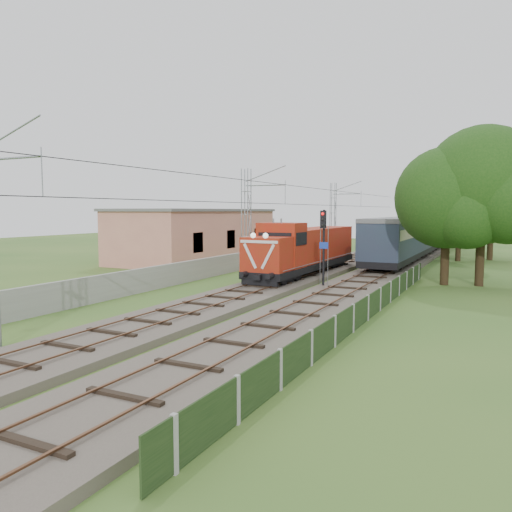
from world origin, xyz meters
The scene contains 14 objects.
ground centered at (0.00, 0.00, 0.00)m, with size 140.00×140.00×0.00m, color #325B22.
track_main centered at (0.00, 7.00, 0.18)m, with size 4.20×70.00×0.45m.
track_side centered at (5.00, 20.00, 0.18)m, with size 4.20×80.00×0.45m.
catenary centered at (-2.95, 12.00, 4.05)m, with size 3.31×70.00×8.00m.
boundary_wall centered at (-6.50, 12.00, 0.75)m, with size 0.25×40.00×1.50m, color #9E9E99.
station_building centered at (-15.00, 24.00, 2.63)m, with size 8.40×20.40×5.22m.
fence centered at (8.00, 3.00, 0.60)m, with size 0.12×32.00×1.20m.
locomotive centered at (0.00, 15.86, 2.14)m, with size 2.83×16.17×4.11m.
coach_rake centered at (5.00, 53.99, 2.67)m, with size 3.26×72.67×3.77m.
signal_post centered at (3.26, 10.54, 3.51)m, with size 0.56×0.44×5.11m.
tree_a centered at (10.02, 16.42, 5.83)m, with size 7.21×6.87×9.35m.
tree_b centered at (12.19, 16.90, 6.65)m, with size 8.22×7.83×10.66m.
tree_c centered at (9.47, 34.13, 4.12)m, with size 5.10×4.86×6.61m.
tree_d centered at (12.33, 36.74, 6.46)m, with size 7.98×7.60×10.35m.
Camera 1 is at (13.48, -19.50, 5.05)m, focal length 35.00 mm.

